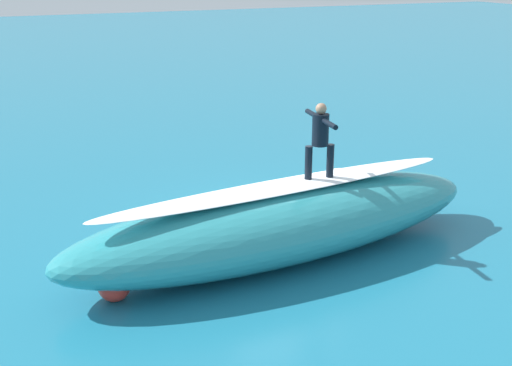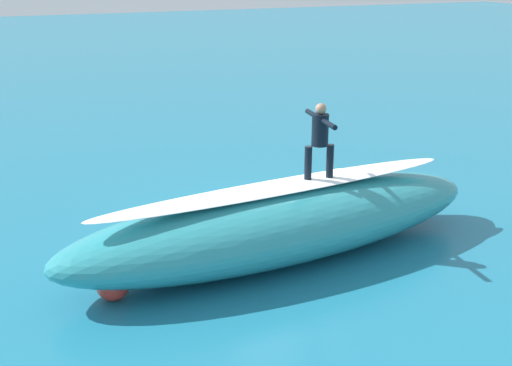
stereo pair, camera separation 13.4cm
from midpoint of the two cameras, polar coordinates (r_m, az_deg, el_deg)
ground_plane at (r=14.18m, az=1.24°, el=-3.57°), size 120.00×120.00×0.00m
wave_crest at (r=12.42m, az=1.98°, el=-3.50°), size 9.00×3.10×1.38m
wave_foam_lip at (r=12.16m, az=2.02°, el=-0.31°), size 7.55×1.46×0.08m
surfboard_riding at (r=12.58m, az=5.21°, el=0.25°), size 2.10×0.80×0.06m
surfer_riding at (r=12.33m, az=5.34°, el=4.16°), size 0.58×1.40×1.48m
surfboard_paddling at (r=14.33m, az=-5.12°, el=-3.24°), size 2.20×1.21×0.07m
surfer_paddling at (r=14.27m, az=-4.64°, el=-2.62°), size 1.61×0.73×0.30m
buoy_marker at (r=11.28m, az=-12.64°, el=-8.69°), size 0.56×0.56×0.96m
foam_patch_near at (r=17.29m, az=6.93°, el=0.82°), size 1.08×0.99×0.17m
foam_patch_mid at (r=14.16m, az=2.43°, el=-3.37°), size 0.60×0.51×0.11m
foam_patch_far at (r=16.05m, az=7.78°, el=-0.73°), size 0.62×0.48×0.14m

